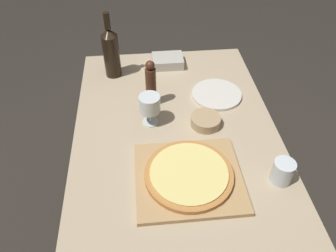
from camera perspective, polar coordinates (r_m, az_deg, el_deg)
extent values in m
plane|color=#2D2823|center=(1.95, 1.07, -17.62)|extent=(12.00, 12.00, 0.00)
cube|color=tan|center=(1.34, 1.48, -1.90)|extent=(0.83, 1.26, 0.03)
cylinder|color=brown|center=(2.03, -10.67, 1.30)|extent=(0.06, 0.06, 0.74)
cylinder|color=brown|center=(2.07, 9.25, 2.61)|extent=(0.06, 0.06, 0.74)
cube|color=tan|center=(1.17, 3.62, -8.94)|extent=(0.38, 0.34, 0.02)
cylinder|color=#BC7A3D|center=(1.16, 3.66, -8.40)|extent=(0.31, 0.31, 0.02)
cylinder|color=#EAD67A|center=(1.15, 3.69, -8.03)|extent=(0.28, 0.28, 0.01)
cylinder|color=black|center=(1.62, -9.79, 11.93)|extent=(0.08, 0.08, 0.21)
cone|color=black|center=(1.56, -10.34, 15.76)|extent=(0.08, 0.08, 0.04)
cylinder|color=black|center=(1.53, -10.61, 17.57)|extent=(0.03, 0.03, 0.07)
cylinder|color=#4C2819|center=(1.42, -2.98, 6.80)|extent=(0.05, 0.05, 0.18)
sphere|color=#4C2819|center=(1.36, -3.15, 10.52)|extent=(0.04, 0.04, 0.04)
cylinder|color=silver|center=(1.38, -3.06, 0.75)|extent=(0.07, 0.07, 0.00)
cylinder|color=silver|center=(1.36, -3.11, 1.77)|extent=(0.01, 0.01, 0.06)
cylinder|color=silver|center=(1.31, -3.22, 3.90)|extent=(0.09, 0.09, 0.07)
cylinder|color=tan|center=(1.36, 6.57, 0.90)|extent=(0.12, 0.12, 0.04)
cylinder|color=silver|center=(1.21, 19.31, -7.52)|extent=(0.07, 0.07, 0.09)
cylinder|color=silver|center=(1.53, 8.47, 5.48)|extent=(0.23, 0.23, 0.01)
cube|color=#BCB7AD|center=(1.71, -0.05, 11.26)|extent=(0.16, 0.12, 0.05)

